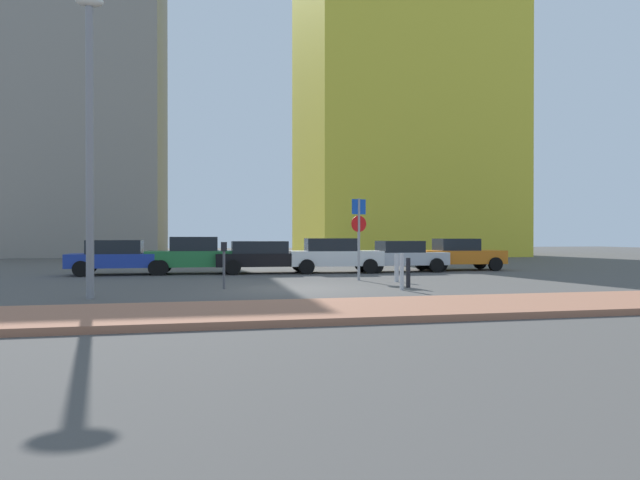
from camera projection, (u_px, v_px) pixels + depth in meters
name	position (u px, v px, depth m)	size (l,w,h in m)	color
ground_plane	(301.00, 289.00, 16.66)	(120.00, 120.00, 0.00)	#4C4947
sidewalk_brick	(346.00, 310.00, 11.35)	(40.00, 3.12, 0.14)	#9E664C
parked_car_blue	(120.00, 257.00, 22.75)	(4.27, 2.12, 1.46)	#1E389E
parked_car_green	(196.00, 255.00, 23.34)	(4.21, 1.93, 1.59)	#237238
parked_car_black	(265.00, 256.00, 23.71)	(4.52, 2.06, 1.40)	black
parked_car_white	(334.00, 255.00, 24.06)	(4.15, 2.11, 1.53)	white
parked_car_silver	(400.00, 256.00, 24.74)	(4.16, 1.94, 1.41)	#B7BABF
parked_car_orange	(460.00, 254.00, 25.85)	(4.04, 2.13, 1.51)	orange
parking_sign_post	(359.00, 229.00, 19.85)	(0.59, 0.15, 3.00)	gray
parking_meter	(224.00, 259.00, 16.58)	(0.18, 0.14, 1.44)	#4C4C51
street_lamp	(90.00, 123.00, 13.93)	(0.70, 0.36, 7.81)	gray
traffic_bollard_near	(408.00, 273.00, 17.02)	(0.14, 0.14, 0.93)	black
traffic_bollard_mid	(397.00, 268.00, 19.21)	(0.16, 0.16, 0.98)	#B7B7BC
traffic_bollard_far	(402.00, 272.00, 16.25)	(0.12, 0.12, 1.10)	#B7B7BC
building_colorful_midrise	(399.00, 105.00, 47.91)	(16.79, 14.83, 26.58)	gold
building_under_construction	(77.00, 109.00, 45.94)	(14.07, 11.87, 24.89)	gray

